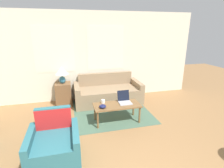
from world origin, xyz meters
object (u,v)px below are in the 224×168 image
Objects in this scene: couch at (108,93)px; table_lamp at (62,72)px; laptop at (124,100)px; coffee_table at (117,107)px; snack_bowl at (103,106)px; armchair at (55,146)px; cup_navy at (103,101)px.

couch is 4.01× the size of table_lamp.
table_lamp is 1.51× the size of laptop.
laptop is (0.21, 0.08, 0.11)m from coffee_table.
table_lamp is (-1.27, 0.14, 0.69)m from couch.
coffee_table is (-0.05, -1.22, 0.11)m from couch.
laptop reaches higher than snack_bowl.
couch is at bearing 57.67° from armchair.
couch is at bearing -6.12° from table_lamp.
table_lamp is 1.91m from coffee_table.
cup_navy is (-0.35, -1.05, 0.21)m from couch.
cup_navy is at bearing -52.18° from table_lamp.
laptop is (1.42, -1.27, -0.47)m from table_lamp.
armchair is 2.57× the size of laptop.
table_lamp is 3.16× the size of snack_bowl.
laptop is 2.09× the size of snack_bowl.
coffee_table is 7.04× the size of snack_bowl.
laptop is (0.15, -1.13, 0.22)m from couch.
couch is at bearing 87.42° from coffee_table.
coffee_table is (1.33, 0.98, 0.12)m from armchair.
laptop is at bearing 17.62° from snack_bowl.
cup_navy is at bearing 47.59° from armchair.
armchair is 5.36× the size of snack_bowl.
armchair is (-1.39, -2.19, -0.00)m from couch.
coffee_table is (1.22, -1.35, -0.58)m from table_lamp.
snack_bowl is at bearing 41.96° from armchair.
cup_navy is at bearing 150.92° from coffee_table.
couch is 2.59m from armchair.
table_lamp reaches higher than laptop.
snack_bowl is at bearing -162.38° from laptop.
table_lamp is 1.96m from laptop.
snack_bowl reaches higher than coffee_table.
laptop reaches higher than coffee_table.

